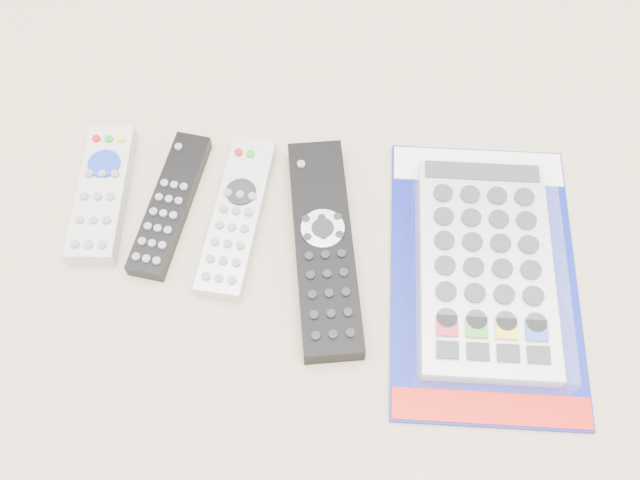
# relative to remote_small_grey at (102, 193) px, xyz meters

# --- Properties ---
(remote_small_grey) EXTENTS (0.06, 0.17, 0.03)m
(remote_small_grey) POSITION_rel_remote_small_grey_xyz_m (0.00, 0.00, 0.00)
(remote_small_grey) COLOR #AAAAAD
(remote_small_grey) RESTS_ON ground
(remote_slim_black) EXTENTS (0.06, 0.18, 0.02)m
(remote_slim_black) POSITION_rel_remote_small_grey_xyz_m (0.08, -0.01, -0.00)
(remote_slim_black) COLOR black
(remote_slim_black) RESTS_ON ground
(remote_silver_dvd) EXTENTS (0.06, 0.19, 0.02)m
(remote_silver_dvd) POSITION_rel_remote_small_grey_xyz_m (0.15, -0.01, -0.00)
(remote_silver_dvd) COLOR #B8B8BD
(remote_silver_dvd) RESTS_ON ground
(remote_large_black) EXTENTS (0.10, 0.25, 0.03)m
(remote_large_black) POSITION_rel_remote_small_grey_xyz_m (0.25, -0.04, 0.00)
(remote_large_black) COLOR black
(remote_large_black) RESTS_ON ground
(jumbo_remote_packaged) EXTENTS (0.20, 0.32, 0.04)m
(jumbo_remote_packaged) POSITION_rel_remote_small_grey_xyz_m (0.41, -0.05, 0.01)
(jumbo_remote_packaged) COLOR navy
(jumbo_remote_packaged) RESTS_ON ground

